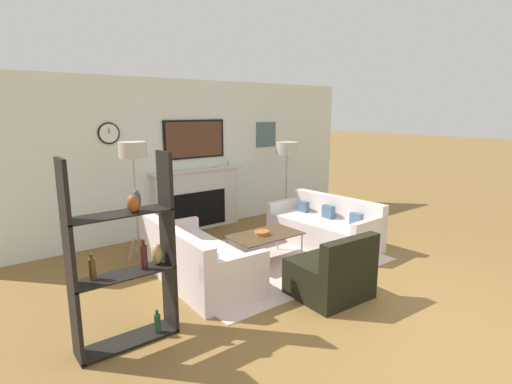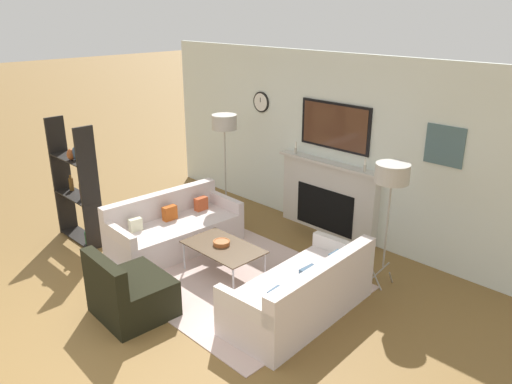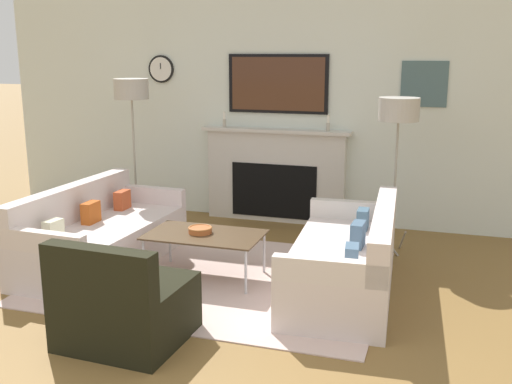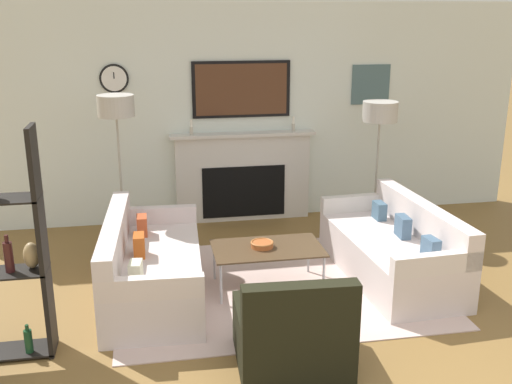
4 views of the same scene
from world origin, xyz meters
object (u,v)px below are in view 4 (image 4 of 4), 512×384
Objects in this scene: couch_left at (149,269)px; couch_right at (394,251)px; armchair at (292,333)px; floor_lamp_left at (116,109)px; floor_lamp_right at (380,114)px; coffee_table at (267,250)px; decorative_bowl at (262,244)px.

couch_right is at bearing -0.01° from couch_left.
armchair is at bearing -135.27° from couch_right.
floor_lamp_left is at bearing 102.20° from couch_left.
floor_lamp_right is (2.95, 0.00, -0.14)m from floor_lamp_left.
floor_lamp_left is at bearing 116.71° from armchair.
floor_lamp_left reaches higher than couch_right.
coffee_table is 4.72× the size of decorative_bowl.
couch_right is at bearing 44.73° from armchair.
coffee_table is at bearing -1.43° from couch_left.
couch_right is 1.73m from floor_lamp_right.
armchair is 0.82× the size of coffee_table.
couch_left reaches higher than coffee_table.
floor_lamp_left is at bearing 155.13° from couch_right.
armchair is at bearing -91.12° from decorative_bowl.
decorative_bowl is (-0.05, 0.01, 0.06)m from coffee_table.
floor_lamp_right is at bearing 57.71° from armchair.
couch_left is at bearing 179.28° from decorative_bowl.
armchair is 1.36m from decorative_bowl.
decorative_bowl is at bearing 163.83° from coffee_table.
couch_right is 1.30m from coffee_table.
floor_lamp_right is at bearing 39.02° from coffee_table.
armchair is (-1.37, -1.36, -0.01)m from couch_right.
couch_left reaches higher than couch_right.
floor_lamp_right is (1.64, 2.60, 1.18)m from armchair.
couch_right is 2.19× the size of armchair.
floor_lamp_left is (-1.33, 1.26, 1.14)m from decorative_bowl.
couch_left is 8.58× the size of decorative_bowl.
couch_left is 2.41m from couch_right.
couch_left is 1.09× the size of floor_lamp_left.
decorative_bowl is at bearing -179.44° from couch_right.
armchair is at bearing -52.56° from couch_left.
floor_lamp_left is at bearing 136.76° from decorative_bowl.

